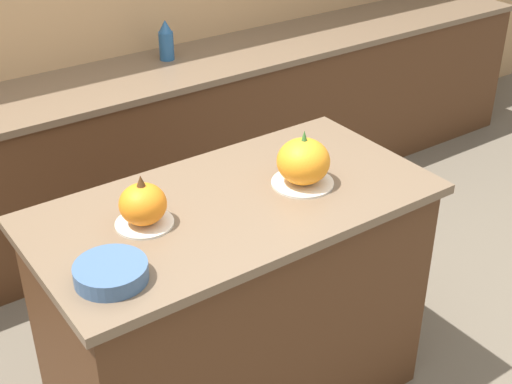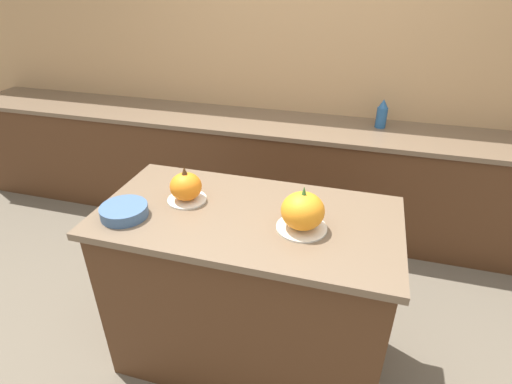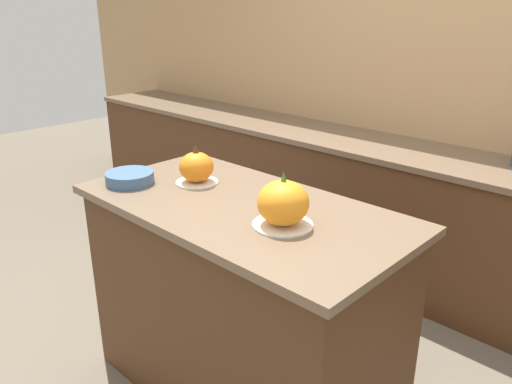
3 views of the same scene
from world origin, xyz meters
TOP-DOWN VIEW (x-y plane):
  - wall_back at (0.00, 1.76)m, footprint 8.00×0.06m
  - kitchen_island at (0.00, 0.00)m, footprint 1.41×0.72m
  - back_counter at (0.00, 1.43)m, footprint 6.00×0.60m
  - pumpkin_cake_left at (-0.32, 0.04)m, footprint 0.19×0.19m
  - pumpkin_cake_right at (0.26, -0.04)m, footprint 0.22×0.22m
  - bottle_tall at (0.58, 1.54)m, footprint 0.08×0.08m
  - mixing_bowl at (-0.54, -0.17)m, footprint 0.22×0.22m

SIDE VIEW (x-z plane):
  - back_counter at x=0.00m, z-range 0.00..0.89m
  - kitchen_island at x=0.00m, z-range 0.00..0.95m
  - mixing_bowl at x=-0.54m, z-range 0.95..1.01m
  - bottle_tall at x=0.58m, z-range 0.88..1.10m
  - pumpkin_cake_left at x=-0.32m, z-range 0.93..1.11m
  - pumpkin_cake_right at x=0.26m, z-range 0.93..1.14m
  - wall_back at x=0.00m, z-range 0.00..2.50m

